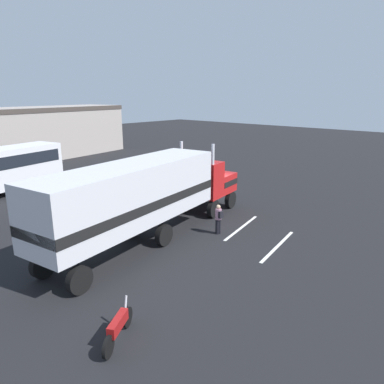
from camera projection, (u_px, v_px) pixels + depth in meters
The scene contains 7 objects.
ground_plane at pixel (207, 210), 23.30m from camera, with size 120.00×120.00×0.00m, color black.
lane_stripe_near at pixel (241, 228), 20.17m from camera, with size 4.40×0.16×0.01m, color silver.
lane_stripe_mid at pixel (278, 246), 17.73m from camera, with size 4.40×0.16×0.01m, color silver.
semi_truck at pixel (147, 193), 17.82m from camera, with size 14.38×4.94×4.50m.
person_bystander at pixel (219, 218), 19.05m from camera, with size 0.35×0.47×1.63m.
motorcycle at pixel (118, 327), 10.84m from camera, with size 1.88×1.14×1.12m.
building_backdrop at pixel (49, 130), 42.13m from camera, with size 19.10×8.97×5.83m.
Camera 1 is at (-17.14, -14.07, 7.29)m, focal length 33.53 mm.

